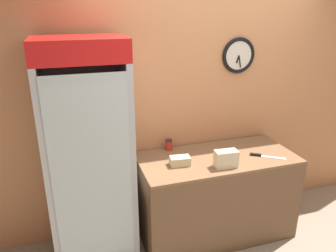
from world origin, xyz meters
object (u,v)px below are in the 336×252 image
(sandwich_flat_left, at_px, (180,161))
(condiment_jar, at_px, (169,145))
(beverage_cooler, at_px, (88,146))
(sandwich_stack_middle, at_px, (226,155))
(chefs_knife, at_px, (263,156))
(sandwich_stack_bottom, at_px, (226,163))

(sandwich_flat_left, height_order, condiment_jar, condiment_jar)
(beverage_cooler, xyz_separation_m, sandwich_stack_middle, (1.19, -0.32, -0.11))
(sandwich_flat_left, xyz_separation_m, condiment_jar, (0.00, 0.35, 0.01))
(beverage_cooler, bearing_deg, chefs_knife, -8.18)
(sandwich_flat_left, relative_size, chefs_knife, 0.64)
(sandwich_stack_middle, bearing_deg, chefs_knife, 10.53)
(beverage_cooler, distance_m, condiment_jar, 0.85)
(condiment_jar, bearing_deg, chefs_knife, -27.39)
(sandwich_stack_middle, bearing_deg, beverage_cooler, 165.04)
(sandwich_stack_bottom, relative_size, sandwich_flat_left, 1.09)
(sandwich_stack_middle, xyz_separation_m, condiment_jar, (-0.38, 0.51, -0.06))
(beverage_cooler, distance_m, chefs_knife, 1.67)
(beverage_cooler, relative_size, sandwich_flat_left, 10.50)
(condiment_jar, bearing_deg, beverage_cooler, -166.51)
(sandwich_flat_left, xyz_separation_m, chefs_knife, (0.83, -0.08, -0.03))
(chefs_knife, xyz_separation_m, condiment_jar, (-0.83, 0.43, 0.05))
(sandwich_stack_bottom, distance_m, sandwich_flat_left, 0.42)
(sandwich_flat_left, height_order, chefs_knife, sandwich_flat_left)
(sandwich_stack_middle, distance_m, condiment_jar, 0.64)
(sandwich_stack_middle, xyz_separation_m, sandwich_flat_left, (-0.39, 0.16, -0.08))
(chefs_knife, bearing_deg, sandwich_stack_bottom, -169.47)
(chefs_knife, bearing_deg, sandwich_flat_left, 174.76)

